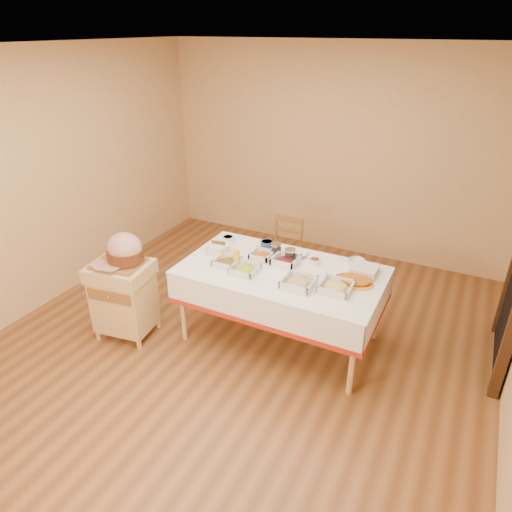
{
  "coord_description": "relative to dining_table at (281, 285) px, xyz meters",
  "views": [
    {
      "loc": [
        1.73,
        -3.03,
        2.74
      ],
      "look_at": [
        0.09,
        0.2,
        0.9
      ],
      "focal_mm": 32.0,
      "sensor_mm": 36.0,
      "label": 1
    }
  ],
  "objects": [
    {
      "name": "small_bowl_left",
      "position": [
        -0.73,
        0.31,
        0.19
      ],
      "size": [
        0.12,
        0.12,
        0.05
      ],
      "color": "silver",
      "rests_on": "dining_table"
    },
    {
      "name": "preserve_jar_right",
      "position": [
        0.01,
        0.17,
        0.22
      ],
      "size": [
        0.11,
        0.11,
        0.13
      ],
      "color": "silver",
      "rests_on": "dining_table"
    },
    {
      "name": "serving_dish_c",
      "position": [
        0.25,
        -0.2,
        0.2
      ],
      "size": [
        0.26,
        0.26,
        0.11
      ],
      "color": "silver",
      "rests_on": "dining_table"
    },
    {
      "name": "preserve_jar_left",
      "position": [
        -0.16,
        0.23,
        0.22
      ],
      "size": [
        0.1,
        0.1,
        0.13
      ],
      "color": "silver",
      "rests_on": "dining_table"
    },
    {
      "name": "ham_on_board",
      "position": [
        -1.32,
        -0.56,
        0.3
      ],
      "size": [
        0.46,
        0.44,
        0.31
      ],
      "color": "olive",
      "rests_on": "butcher_cart"
    },
    {
      "name": "serving_dish_f",
      "position": [
        -0.01,
        0.12,
        0.2
      ],
      "size": [
        0.24,
        0.23,
        0.11
      ],
      "color": "silver",
      "rests_on": "dining_table"
    },
    {
      "name": "dining_chair",
      "position": [
        -0.39,
        0.94,
        -0.17
      ],
      "size": [
        0.4,
        0.39,
        0.84
      ],
      "color": "olive",
      "rests_on": "ground"
    },
    {
      "name": "dining_table",
      "position": [
        0.0,
        0.0,
        0.0
      ],
      "size": [
        1.82,
        1.02,
        0.76
      ],
      "color": "#DFBD7A",
      "rests_on": "ground"
    },
    {
      "name": "mustard_bottle",
      "position": [
        -0.4,
        -0.11,
        0.25
      ],
      "size": [
        0.06,
        0.06,
        0.19
      ],
      "color": "yellow",
      "rests_on": "dining_table"
    },
    {
      "name": "bowl_white_imported",
      "position": [
        0.04,
        0.33,
        0.18
      ],
      "size": [
        0.19,
        0.19,
        0.04
      ],
      "primitive_type": "imported",
      "rotation": [
        0.0,
        0.0,
        0.21
      ],
      "color": "silver",
      "rests_on": "dining_table"
    },
    {
      "name": "plate_stack",
      "position": [
        0.68,
        0.27,
        0.2
      ],
      "size": [
        0.23,
        0.23,
        0.07
      ],
      "color": "silver",
      "rests_on": "dining_table"
    },
    {
      "name": "serving_dish_a",
      "position": [
        -0.48,
        -0.14,
        0.19
      ],
      "size": [
        0.22,
        0.22,
        0.1
      ],
      "color": "silver",
      "rests_on": "dining_table"
    },
    {
      "name": "brass_platter",
      "position": [
        0.65,
        0.07,
        0.18
      ],
      "size": [
        0.33,
        0.24,
        0.04
      ],
      "color": "gold",
      "rests_on": "dining_table"
    },
    {
      "name": "room_shell",
      "position": [
        -0.3,
        -0.3,
        0.7
      ],
      "size": [
        5.0,
        5.0,
        5.0
      ],
      "color": "brown",
      "rests_on": "ground"
    },
    {
      "name": "small_bowl_right",
      "position": [
        0.23,
        0.24,
        0.19
      ],
      "size": [
        0.1,
        0.1,
        0.05
      ],
      "color": "silver",
      "rests_on": "dining_table"
    },
    {
      "name": "butcher_cart",
      "position": [
        -1.37,
        -0.6,
        -0.16
      ],
      "size": [
        0.6,
        0.52,
        0.77
      ],
      "color": "#DFBD7A",
      "rests_on": "ground"
    },
    {
      "name": "serving_dish_b",
      "position": [
        -0.27,
        -0.19,
        0.19
      ],
      "size": [
        0.23,
        0.23,
        0.09
      ],
      "color": "silver",
      "rests_on": "dining_table"
    },
    {
      "name": "bread_basket",
      "position": [
        -0.7,
        0.06,
        0.21
      ],
      "size": [
        0.23,
        0.23,
        0.1
      ],
      "color": "white",
      "rests_on": "dining_table"
    },
    {
      "name": "serving_dish_d",
      "position": [
        0.55,
        -0.12,
        0.19
      ],
      "size": [
        0.26,
        0.26,
        0.1
      ],
      "color": "silver",
      "rests_on": "dining_table"
    },
    {
      "name": "serving_dish_e",
      "position": [
        -0.26,
        0.13,
        0.19
      ],
      "size": [
        0.2,
        0.2,
        0.09
      ],
      "color": "silver",
      "rests_on": "dining_table"
    },
    {
      "name": "bowl_small_imported",
      "position": [
        0.58,
        0.41,
        0.19
      ],
      "size": [
        0.19,
        0.19,
        0.05
      ],
      "primitive_type": "imported",
      "rotation": [
        0.0,
        0.0,
        0.28
      ],
      "color": "silver",
      "rests_on": "dining_table"
    },
    {
      "name": "small_bowl_mid",
      "position": [
        -0.33,
        0.38,
        0.19
      ],
      "size": [
        0.13,
        0.13,
        0.05
      ],
      "color": "navy",
      "rests_on": "dining_table"
    }
  ]
}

